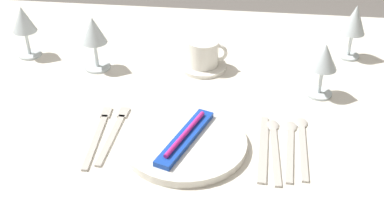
{
  "coord_description": "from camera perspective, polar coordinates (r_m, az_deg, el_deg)",
  "views": [
    {
      "loc": [
        0.14,
        -1.04,
        1.41
      ],
      "look_at": [
        0.02,
        -0.08,
        0.76
      ],
      "focal_mm": 46.92,
      "sensor_mm": 36.0,
      "label": 1
    }
  ],
  "objects": [
    {
      "name": "toothbrush_package",
      "position": [
        1.06,
        -0.78,
        -3.33
      ],
      "size": [
        0.1,
        0.21,
        0.02
      ],
      "color": "blue",
      "rests_on": "dinner_plate"
    },
    {
      "name": "wine_glass_right",
      "position": [
        1.44,
        17.97,
        9.28
      ],
      "size": [
        0.07,
        0.07,
        0.15
      ],
      "color": "silver",
      "rests_on": "dining_table"
    },
    {
      "name": "wine_glass_centre",
      "position": [
        1.46,
        -18.6,
        9.22
      ],
      "size": [
        0.07,
        0.07,
        0.15
      ],
      "color": "silver",
      "rests_on": "dining_table"
    },
    {
      "name": "dinner_plate",
      "position": [
        1.07,
        -0.78,
        -4.04
      ],
      "size": [
        0.26,
        0.26,
        0.02
      ],
      "primitive_type": "cylinder",
      "color": "white",
      "rests_on": "dining_table"
    },
    {
      "name": "dining_table",
      "position": [
        1.29,
        -0.5,
        -1.73
      ],
      "size": [
        1.8,
        1.11,
        0.74
      ],
      "color": "silver",
      "rests_on": "ground"
    },
    {
      "name": "spoon_dessert",
      "position": [
        1.11,
        11.1,
        -3.88
      ],
      "size": [
        0.03,
        0.21,
        0.01
      ],
      "color": "beige",
      "rests_on": "dining_table"
    },
    {
      "name": "spoon_soup",
      "position": [
        1.1,
        9.32,
        -3.92
      ],
      "size": [
        0.03,
        0.22,
        0.01
      ],
      "color": "beige",
      "rests_on": "dining_table"
    },
    {
      "name": "coffee_cup_left",
      "position": [
        1.34,
        1.36,
        6.27
      ],
      "size": [
        0.11,
        0.08,
        0.07
      ],
      "color": "white",
      "rests_on": "saucer_left"
    },
    {
      "name": "spoon_tea",
      "position": [
        1.12,
        12.43,
        -3.53
      ],
      "size": [
        0.03,
        0.22,
        0.01
      ],
      "color": "beige",
      "rests_on": "dining_table"
    },
    {
      "name": "wine_glass_far",
      "position": [
        1.34,
        -11.12,
        8.31
      ],
      "size": [
        0.07,
        0.07,
        0.15
      ],
      "color": "silver",
      "rests_on": "dining_table"
    },
    {
      "name": "fork_outer",
      "position": [
        1.13,
        -8.84,
        -2.72
      ],
      "size": [
        0.03,
        0.22,
        0.0
      ],
      "color": "beige",
      "rests_on": "dining_table"
    },
    {
      "name": "wine_glass_left",
      "position": [
        1.24,
        14.78,
        5.3
      ],
      "size": [
        0.07,
        0.07,
        0.14
      ],
      "color": "silver",
      "rests_on": "dining_table"
    },
    {
      "name": "dinner_knife",
      "position": [
        1.08,
        8.1,
        -4.66
      ],
      "size": [
        0.02,
        0.23,
        0.0
      ],
      "color": "beige",
      "rests_on": "dining_table"
    },
    {
      "name": "saucer_left",
      "position": [
        1.36,
        1.27,
        4.78
      ],
      "size": [
        0.13,
        0.13,
        0.01
      ],
      "primitive_type": "cylinder",
      "color": "white",
      "rests_on": "dining_table"
    },
    {
      "name": "fork_inner",
      "position": [
        1.13,
        -10.62,
        -2.89
      ],
      "size": [
        0.03,
        0.23,
        0.0
      ],
      "color": "beige",
      "rests_on": "dining_table"
    }
  ]
}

